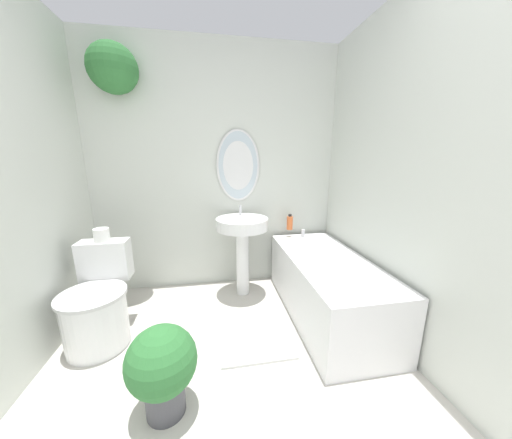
{
  "coord_description": "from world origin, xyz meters",
  "views": [
    {
      "loc": [
        -0.07,
        -0.31,
        1.33
      ],
      "look_at": [
        0.24,
        1.43,
        0.9
      ],
      "focal_mm": 18.0,
      "sensor_mm": 36.0,
      "label": 1
    }
  ],
  "objects_px": {
    "bathtub": "(326,285)",
    "toilet_paper_roll": "(102,235)",
    "shampoo_bottle": "(290,223)",
    "potted_plant": "(162,366)",
    "toilet": "(98,306)",
    "pedestal_sink": "(242,235)"
  },
  "relations": [
    {
      "from": "bathtub",
      "to": "shampoo_bottle",
      "type": "bearing_deg",
      "value": 102.3
    },
    {
      "from": "bathtub",
      "to": "potted_plant",
      "type": "xyz_separation_m",
      "value": [
        -1.22,
        -0.7,
        0.02
      ]
    },
    {
      "from": "toilet",
      "to": "pedestal_sink",
      "type": "xyz_separation_m",
      "value": [
        1.12,
        0.5,
        0.33
      ]
    },
    {
      "from": "toilet_paper_roll",
      "to": "bathtub",
      "type": "bearing_deg",
      "value": -6.23
    },
    {
      "from": "pedestal_sink",
      "to": "toilet_paper_roll",
      "type": "bearing_deg",
      "value": -166.38
    },
    {
      "from": "toilet",
      "to": "bathtub",
      "type": "relative_size",
      "value": 0.5
    },
    {
      "from": "pedestal_sink",
      "to": "potted_plant",
      "type": "bearing_deg",
      "value": -115.64
    },
    {
      "from": "toilet",
      "to": "bathtub",
      "type": "distance_m",
      "value": 1.78
    },
    {
      "from": "toilet",
      "to": "pedestal_sink",
      "type": "height_order",
      "value": "pedestal_sink"
    },
    {
      "from": "shampoo_bottle",
      "to": "potted_plant",
      "type": "bearing_deg",
      "value": -129.01
    },
    {
      "from": "bathtub",
      "to": "potted_plant",
      "type": "distance_m",
      "value": 1.41
    },
    {
      "from": "potted_plant",
      "to": "bathtub",
      "type": "bearing_deg",
      "value": 29.85
    },
    {
      "from": "shampoo_bottle",
      "to": "potted_plant",
      "type": "relative_size",
      "value": 0.33
    },
    {
      "from": "shampoo_bottle",
      "to": "toilet_paper_roll",
      "type": "height_order",
      "value": "toilet_paper_roll"
    },
    {
      "from": "shampoo_bottle",
      "to": "potted_plant",
      "type": "height_order",
      "value": "shampoo_bottle"
    },
    {
      "from": "toilet",
      "to": "potted_plant",
      "type": "distance_m",
      "value": 0.87
    },
    {
      "from": "toilet",
      "to": "potted_plant",
      "type": "height_order",
      "value": "toilet"
    },
    {
      "from": "pedestal_sink",
      "to": "potted_plant",
      "type": "distance_m",
      "value": 1.33
    },
    {
      "from": "toilet",
      "to": "shampoo_bottle",
      "type": "bearing_deg",
      "value": 22.21
    },
    {
      "from": "pedestal_sink",
      "to": "shampoo_bottle",
      "type": "height_order",
      "value": "pedestal_sink"
    },
    {
      "from": "potted_plant",
      "to": "toilet_paper_roll",
      "type": "relative_size",
      "value": 4.54
    },
    {
      "from": "bathtub",
      "to": "toilet_paper_roll",
      "type": "bearing_deg",
      "value": 173.77
    }
  ]
}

